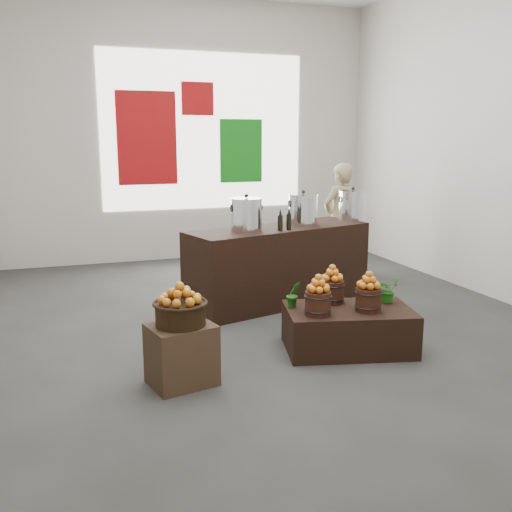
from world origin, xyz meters
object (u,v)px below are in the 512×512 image
object	(u,v)px
wicker_basket	(180,314)
stock_pot_left	(246,215)
stock_pot_right	(352,206)
crate	(182,355)
stock_pot_center	(303,210)
shopper	(339,219)
display_table	(348,329)
counter	(279,265)

from	to	relation	value
wicker_basket	stock_pot_left	distance (m)	2.13
wicker_basket	stock_pot_right	bearing A→B (deg)	39.65
wicker_basket	crate	bearing A→B (deg)	0.00
stock_pot_center	crate	bearing A→B (deg)	-133.52
stock_pot_left	stock_pot_center	distance (m)	0.80
crate	stock_pot_center	bearing A→B (deg)	46.48
shopper	wicker_basket	bearing A→B (deg)	28.41
stock_pot_right	wicker_basket	bearing A→B (deg)	-140.35
display_table	stock_pot_center	world-z (taller)	stock_pot_center
wicker_basket	counter	world-z (taller)	counter
wicker_basket	counter	bearing A→B (deg)	50.70
counter	stock_pot_left	world-z (taller)	stock_pot_left
stock_pot_right	crate	bearing A→B (deg)	-140.35
stock_pot_center	stock_pot_right	xyz separation A→B (m)	(0.77, 0.22, 0.00)
wicker_basket	shopper	bearing A→B (deg)	46.18
counter	stock_pot_right	xyz separation A→B (m)	(1.11, 0.31, 0.62)
wicker_basket	stock_pot_left	world-z (taller)	stock_pot_left
stock_pot_left	shopper	size ratio (longest dim) A/B	0.22
stock_pot_left	stock_pot_right	size ratio (longest dim) A/B	1.00
display_table	stock_pot_left	size ratio (longest dim) A/B	3.33
stock_pot_left	stock_pot_right	bearing A→B (deg)	15.81
stock_pot_left	counter	bearing A→B (deg)	15.81
display_table	stock_pot_right	size ratio (longest dim) A/B	3.33
counter	stock_pot_right	distance (m)	1.31
crate	stock_pot_left	distance (m)	2.23
crate	stock_pot_right	size ratio (longest dim) A/B	1.43
wicker_basket	counter	xyz separation A→B (m)	(1.54, 1.88, -0.12)
counter	crate	bearing A→B (deg)	-145.11
wicker_basket	stock_pot_right	distance (m)	3.47
stock_pot_left	shopper	distance (m)	2.21
crate	stock_pot_center	xyz separation A→B (m)	(1.87, 1.97, 0.83)
display_table	shopper	bearing A→B (deg)	77.99
crate	display_table	world-z (taller)	crate
stock_pot_center	stock_pot_right	size ratio (longest dim) A/B	1.00
counter	wicker_basket	bearing A→B (deg)	-145.11
crate	stock_pot_center	distance (m)	2.84
display_table	counter	xyz separation A→B (m)	(-0.05, 1.63, 0.25)
display_table	counter	world-z (taller)	counter
wicker_basket	shopper	size ratio (longest dim) A/B	0.25
counter	shopper	bearing A→B (deg)	24.16
counter	stock_pot_left	bearing A→B (deg)	-180.00
counter	stock_pot_left	size ratio (longest dim) A/B	6.47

